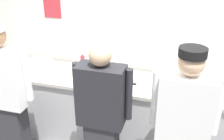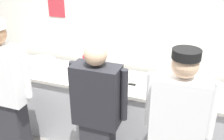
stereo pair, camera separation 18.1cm
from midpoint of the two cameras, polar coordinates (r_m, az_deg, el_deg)
wall_back at (r=3.46m, az=4.03°, el=9.76°), size 4.89×0.11×2.99m
prep_counter at (r=3.48m, az=1.38°, el=-8.81°), size 3.12×0.67×0.93m
chef_near_left at (r=3.12m, az=-20.49°, el=-4.67°), size 0.63×0.24×1.75m
chef_center at (r=2.67m, az=-1.25°, el=-10.00°), size 0.60×0.24×1.64m
chef_far_right at (r=2.50m, az=16.00°, el=-12.86°), size 0.61×0.24×1.69m
plate_stack_front at (r=3.22m, az=6.87°, el=-1.82°), size 0.19×0.19×0.06m
mixing_bowl_steel at (r=3.63m, az=-13.84°, el=1.29°), size 0.39×0.39×0.12m
sheet_tray at (r=3.11m, az=18.24°, el=-4.37°), size 0.56×0.38×0.02m
squeeze_bottle_primary at (r=3.54m, az=-4.52°, el=2.03°), size 0.06×0.06×0.21m
ramekin_red_sauce at (r=3.00m, az=10.41°, el=-4.31°), size 0.10×0.10×0.05m
ramekin_yellow_sauce at (r=3.37m, az=2.30°, el=-0.53°), size 0.09×0.09×0.04m
ramekin_orange_sauce at (r=3.81m, az=-17.04°, el=1.37°), size 0.09×0.09×0.04m
ramekin_green_sauce at (r=3.28m, az=-1.76°, el=-1.28°), size 0.11×0.11×0.05m
deli_cup at (r=3.53m, az=-9.28°, el=0.74°), size 0.09×0.09×0.09m
chefs_knife at (r=3.11m, az=7.33°, el=-3.41°), size 0.27×0.03×0.02m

